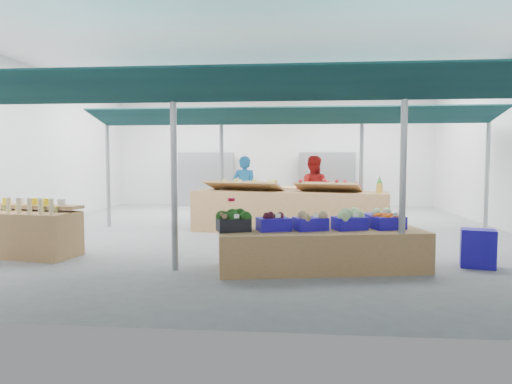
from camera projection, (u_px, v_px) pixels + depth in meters
floor at (259, 231)px, 11.12m from camera, size 13.00×13.00×0.00m
hall at (264, 127)px, 12.36m from camera, size 13.00×13.00×13.00m
pole_grid at (289, 157)px, 9.19m from camera, size 10.00×4.60×3.00m
awnings at (289, 108)px, 9.12m from camera, size 9.50×7.08×0.30m
back_shelving_left at (207, 180)px, 17.24m from camera, size 2.00×0.50×2.00m
back_shelving_right at (327, 180)px, 16.83m from camera, size 2.00×0.50×2.00m
bottle_shelf at (28, 232)px, 8.27m from camera, size 1.94×1.38×1.09m
veg_counter at (321, 249)px, 7.27m from camera, size 3.40×1.65×0.63m
fruit_counter at (289, 212)px, 10.99m from camera, size 4.75×1.80×0.99m
far_counter at (284, 200)px, 14.76m from camera, size 4.88×2.82×0.88m
crate_stack at (478, 248)px, 7.38m from camera, size 0.60×0.49×0.62m
vendor_left at (245, 191)px, 12.16m from camera, size 0.74×0.54×1.85m
vendor_right at (313, 191)px, 12.00m from camera, size 1.00×0.83×1.85m
crate_broccoli at (233, 221)px, 7.11m from camera, size 0.59×0.50×0.35m
crate_beets at (274, 222)px, 7.16m from camera, size 0.59×0.50×0.29m
crate_celeriac at (310, 221)px, 7.22m from camera, size 0.59×0.50×0.31m
crate_cabbage at (349, 220)px, 7.27m from camera, size 0.59×0.50×0.35m
crate_carrots at (388, 222)px, 7.33m from camera, size 0.59×0.50×0.29m
sparrow at (224, 216)px, 6.98m from camera, size 0.12×0.09×0.11m
pole_ribbon at (231, 201)px, 7.36m from camera, size 0.12×0.12×0.28m
apple_heap_yellow at (243, 184)px, 11.10m from camera, size 2.02×1.24×0.27m
apple_heap_red at (328, 185)px, 10.61m from camera, size 1.64×1.12×0.27m
pineapple at (379, 185)px, 10.33m from camera, size 0.14×0.14×0.39m
crate_extra at (379, 217)px, 7.74m from camera, size 0.58×0.48×0.32m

